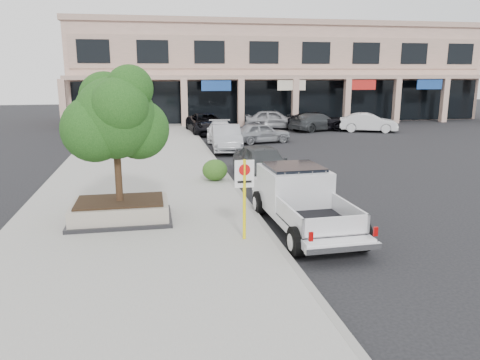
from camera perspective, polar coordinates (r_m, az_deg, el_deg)
name	(u,v)px	position (r m, az deg, el deg)	size (l,w,h in m)	color
ground	(306,221)	(15.67, 8.00, -4.95)	(120.00, 120.00, 0.00)	black
sidewalk	(139,184)	(20.65, -12.16, -0.48)	(8.00, 52.00, 0.15)	gray
curb	(230,180)	(20.90, -1.28, -0.01)	(0.20, 52.00, 0.15)	gray
strip_mall	(276,72)	(49.71, 4.39, 13.01)	(40.55, 12.43, 9.50)	tan
planter	(120,211)	(15.46, -14.36, -3.64)	(3.20, 2.20, 0.68)	black
planter_tree	(120,118)	(15.05, -14.46, 7.33)	(2.90, 2.55, 4.00)	#321C13
no_parking_sign	(244,188)	(13.06, 0.54, -1.03)	(0.55, 0.09, 2.30)	yellow
hedge	(215,170)	(20.43, -3.08, 1.22)	(1.10, 0.99, 0.94)	#224D16
pickup_truck	(305,201)	(14.50, 7.90, -2.59)	(2.19, 5.90, 1.86)	silver
curb_car_a	(263,163)	(21.07, 2.79, 2.10)	(1.89, 4.70, 1.60)	#333639
curb_car_b	(226,138)	(29.03, -1.68, 5.15)	(1.69, 4.84, 1.59)	#A0A2A8
curb_car_c	(220,131)	(33.37, -2.43, 5.96)	(1.87, 4.60, 1.33)	white
curb_car_d	(207,123)	(37.21, -4.09, 6.89)	(2.65, 5.74, 1.59)	black
lot_car_a	(261,133)	(32.33, 2.58, 5.79)	(1.65, 4.10, 1.40)	#95979D
lot_car_b	(368,123)	(39.66, 15.37, 6.77)	(1.59, 4.57, 1.51)	silver
lot_car_c	(317,122)	(39.51, 9.36, 7.01)	(2.04, 5.02, 1.46)	#303235
lot_car_d	(319,121)	(40.15, 9.57, 7.11)	(2.44, 5.29, 1.47)	black
lot_car_e	(273,119)	(40.26, 4.09, 7.40)	(1.95, 4.84, 1.65)	gray
lot_car_f	(368,123)	(40.12, 15.35, 6.75)	(1.46, 4.17, 1.38)	white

